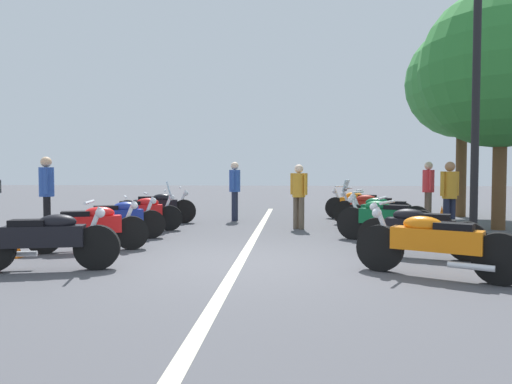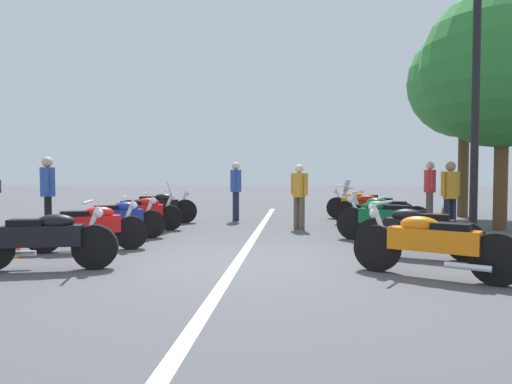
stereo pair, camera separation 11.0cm
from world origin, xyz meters
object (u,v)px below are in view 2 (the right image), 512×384
bystander_4 (299,191)px  bystander_2 (430,187)px  motorcycle_right_row_4 (372,208)px  motorcycle_right_row_5 (361,204)px  bystander_1 (236,186)px  motorcycle_right_row_0 (432,243)px  traffic_cone_0 (13,239)px  bystander_3 (450,192)px  motorcycle_left_row_2 (118,218)px  motorcycle_left_row_3 (142,212)px  motorcycle_right_row_2 (385,219)px  motorcycle_right_row_1 (417,230)px  roadside_tree_1 (465,82)px  traffic_cone_1 (443,219)px  motorcycle_left_row_1 (90,226)px  street_lamp_twin_globe (477,46)px  motorcycle_right_row_3 (384,213)px  motorcycle_left_row_0 (45,239)px  bystander_0 (48,189)px  motorcycle_left_row_4 (158,207)px  roadside_tree_0 (503,67)px

bystander_4 → bystander_2: bearing=-20.8°
motorcycle_right_row_4 → bystander_4: size_ratio=1.27×
motorcycle_right_row_5 → bystander_1: size_ratio=1.17×
motorcycle_right_row_0 → traffic_cone_0: (1.03, 6.57, -0.17)m
motorcycle_right_row_5 → bystander_1: bearing=35.9°
bystander_3 → motorcycle_left_row_2: bearing=-107.0°
bystander_1 → bystander_4: bystander_1 is taller
motorcycle_left_row_3 → motorcycle_right_row_2: motorcycle_left_row_3 is taller
bystander_1 → bystander_2: 5.49m
bystander_2 → motorcycle_left_row_3: bearing=-161.5°
motorcycle_left_row_3 → motorcycle_right_row_1: size_ratio=1.00×
motorcycle_right_row_4 → motorcycle_left_row_2: bearing=49.0°
motorcycle_left_row_2 → motorcycle_right_row_4: bearing=3.2°
roadside_tree_1 → motorcycle_left_row_2: bearing=122.8°
motorcycle_left_row_3 → roadside_tree_1: (4.31, -8.89, 3.75)m
motorcycle_right_row_5 → traffic_cone_0: size_ratio=3.22×
motorcycle_left_row_3 → motorcycle_right_row_5: size_ratio=0.99×
motorcycle_right_row_1 → traffic_cone_1: size_ratio=3.20×
motorcycle_right_row_0 → traffic_cone_0: 6.65m
motorcycle_left_row_1 → street_lamp_twin_globe: (0.79, -6.91, 3.24)m
traffic_cone_0 → bystander_3: (3.44, -8.20, 0.67)m
motorcycle_left_row_3 → motorcycle_right_row_2: (-1.30, -5.47, 0.01)m
motorcycle_right_row_3 → motorcycle_right_row_4: motorcycle_right_row_4 is taller
motorcycle_left_row_0 → motorcycle_left_row_2: motorcycle_left_row_0 is taller
bystander_0 → bystander_4: size_ratio=1.10×
motorcycle_left_row_3 → motorcycle_left_row_4: (1.65, 0.11, 0.00)m
motorcycle_right_row_5 → motorcycle_left_row_4: bearing=41.3°
bystander_3 → motorcycle_right_row_2: bearing=-81.0°
motorcycle_left_row_0 → bystander_1: size_ratio=1.21×
motorcycle_right_row_0 → motorcycle_right_row_3: (4.56, -0.20, -0.00)m
motorcycle_left_row_2 → motorcycle_right_row_2: size_ratio=0.99×
street_lamp_twin_globe → bystander_4: bearing=48.4°
street_lamp_twin_globe → traffic_cone_1: 4.27m
motorcycle_left_row_0 → bystander_2: 10.26m
bystander_0 → traffic_cone_1: bearing=-14.9°
motorcycle_right_row_5 → street_lamp_twin_globe: 6.23m
motorcycle_left_row_2 → traffic_cone_1: size_ratio=3.04×
motorcycle_right_row_5 → traffic_cone_1: size_ratio=3.22×
motorcycle_left_row_1 → motorcycle_left_row_2: bearing=68.6°
bystander_1 → motorcycle_left_row_3: bearing=-119.9°
motorcycle_left_row_2 → motorcycle_left_row_0: bearing=-112.1°
roadside_tree_0 → bystander_4: bearing=92.8°
bystander_2 → roadside_tree_1: (1.67, -1.47, 3.21)m
motorcycle_left_row_0 → bystander_3: bearing=19.1°
motorcycle_left_row_2 → motorcycle_left_row_1: bearing=-113.0°
traffic_cone_0 → roadside_tree_0: bearing=-65.4°
motorcycle_left_row_1 → traffic_cone_1: motorcycle_left_row_1 is taller
bystander_1 → motorcycle_left_row_4: bearing=-149.4°
traffic_cone_0 → motorcycle_right_row_2: bearing=-71.6°
motorcycle_left_row_4 → traffic_cone_1: 7.35m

